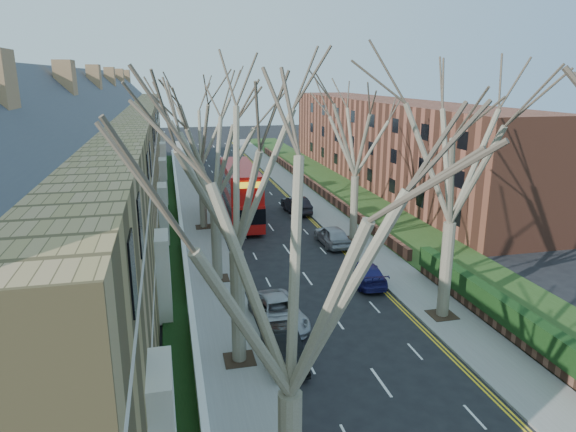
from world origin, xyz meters
TOP-DOWN VIEW (x-y plane):
  - ground at (0.00, 0.00)m, footprint 240.00×240.00m
  - pavement_left at (-6.00, 39.00)m, footprint 3.00×102.00m
  - pavement_right at (6.00, 39.00)m, footprint 3.00×102.00m
  - terrace_left at (-13.65, 31.00)m, footprint 9.70×78.00m
  - flats_right at (17.46, 43.00)m, footprint 13.97×54.00m
  - wall_hedge_right at (7.70, 2.00)m, footprint 0.70×24.00m
  - front_wall_left at (-7.65, 31.00)m, footprint 0.30×78.00m
  - grass_verge_right at (10.50, 39.00)m, footprint 6.00×102.00m
  - tree_left_near at (-5.70, -4.00)m, footprint 9.80×9.80m
  - tree_left_mid at (-5.70, 6.00)m, footprint 10.50×10.50m
  - tree_left_far at (-5.70, 16.00)m, footprint 10.15×10.15m
  - tree_left_dist at (-5.70, 28.00)m, footprint 10.50×10.50m
  - tree_right_mid at (5.70, 8.00)m, footprint 10.50×10.50m
  - tree_right_far at (5.70, 22.00)m, footprint 10.15×10.15m
  - double_decker_bus at (-2.21, 29.85)m, footprint 3.21×11.83m
  - car_left_mid at (-3.70, 5.66)m, footprint 1.50×4.21m
  - car_left_far at (-3.16, 9.28)m, footprint 2.75×5.21m
  - car_right_near at (3.42, 13.49)m, footprint 2.18×4.62m
  - car_right_mid at (3.70, 21.23)m, footprint 1.96×4.59m
  - car_right_far at (3.32, 31.23)m, footprint 2.08×4.96m

SIDE VIEW (x-z plane):
  - ground at x=0.00m, z-range 0.00..0.00m
  - pavement_left at x=-6.00m, z-range 0.00..0.12m
  - pavement_right at x=6.00m, z-range 0.00..0.12m
  - grass_verge_right at x=10.50m, z-range 0.12..0.18m
  - front_wall_left at x=-7.65m, z-range 0.12..1.12m
  - car_right_near at x=3.42m, z-range 0.00..1.30m
  - car_left_mid at x=-3.70m, z-range 0.00..1.38m
  - car_left_far at x=-3.16m, z-range 0.00..1.40m
  - car_right_mid at x=3.70m, z-range 0.00..1.55m
  - car_right_far at x=3.32m, z-range 0.00..1.59m
  - wall_hedge_right at x=7.70m, z-range 0.22..2.02m
  - double_decker_bus at x=-2.21m, z-range -0.03..4.86m
  - flats_right at x=17.46m, z-range -0.02..9.98m
  - terrace_left at x=-13.65m, z-range -1.27..12.33m
  - tree_left_near at x=-5.70m, z-range 2.06..15.79m
  - tree_left_far at x=-5.70m, z-range 2.13..16.35m
  - tree_right_far at x=5.70m, z-range 2.13..16.35m
  - tree_left_mid at x=-5.70m, z-range 2.20..16.91m
  - tree_right_mid at x=5.70m, z-range 2.20..16.91m
  - tree_left_dist at x=-5.70m, z-range 2.20..16.91m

